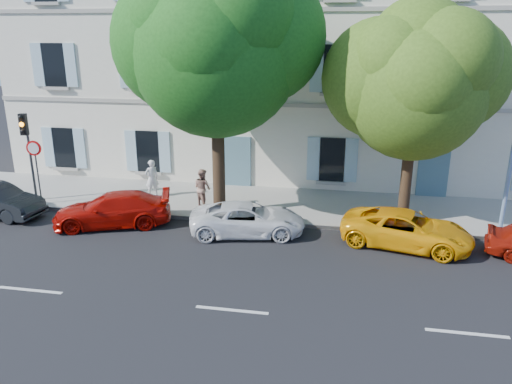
% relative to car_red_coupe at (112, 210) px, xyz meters
% --- Properties ---
extents(ground, '(90.00, 90.00, 0.00)m').
position_rel_car_red_coupe_xyz_m(ground, '(5.88, -1.17, -0.64)').
color(ground, black).
extents(sidewalk, '(36.00, 4.50, 0.15)m').
position_rel_car_red_coupe_xyz_m(sidewalk, '(5.88, 3.28, -0.56)').
color(sidewalk, '#A09E96').
rests_on(sidewalk, ground).
extents(kerb, '(36.00, 0.16, 0.16)m').
position_rel_car_red_coupe_xyz_m(kerb, '(5.88, 1.11, -0.56)').
color(kerb, '#9E998E').
rests_on(kerb, ground).
extents(building, '(28.00, 7.00, 12.00)m').
position_rel_car_red_coupe_xyz_m(building, '(5.88, 9.03, 5.36)').
color(building, silver).
rests_on(building, ground).
extents(car_red_coupe, '(4.74, 3.11, 1.28)m').
position_rel_car_red_coupe_xyz_m(car_red_coupe, '(0.00, 0.00, 0.00)').
color(car_red_coupe, '#A70B04').
rests_on(car_red_coupe, ground).
extents(car_white_coupe, '(4.48, 2.65, 1.17)m').
position_rel_car_red_coupe_xyz_m(car_white_coupe, '(5.26, 0.10, -0.05)').
color(car_white_coupe, white).
rests_on(car_white_coupe, ground).
extents(car_yellow_supercar, '(4.78, 2.98, 1.23)m').
position_rel_car_red_coupe_xyz_m(car_yellow_supercar, '(10.89, 0.04, -0.02)').
color(car_yellow_supercar, '#FFAE0A').
rests_on(car_yellow_supercar, ground).
extents(tree_left, '(6.26, 6.26, 9.71)m').
position_rel_car_red_coupe_xyz_m(tree_left, '(3.80, 1.65, 5.76)').
color(tree_left, '#3A2819').
rests_on(tree_left, sidewalk).
extents(tree_right, '(5.12, 5.12, 7.89)m').
position_rel_car_red_coupe_xyz_m(tree_right, '(10.94, 1.94, 4.57)').
color(tree_right, '#3A2819').
rests_on(tree_right, sidewalk).
extents(traffic_light, '(0.33, 0.43, 3.77)m').
position_rel_car_red_coupe_xyz_m(traffic_light, '(-4.45, 1.70, 2.24)').
color(traffic_light, '#383A3D').
rests_on(traffic_light, sidewalk).
extents(road_sign, '(0.63, 0.12, 2.73)m').
position_rel_car_red_coupe_xyz_m(road_sign, '(-3.93, 1.38, 1.48)').
color(road_sign, '#383A3D').
rests_on(road_sign, sidewalk).
extents(pedestrian_a, '(0.72, 0.70, 1.66)m').
position_rel_car_red_coupe_xyz_m(pedestrian_a, '(0.36, 3.17, 0.34)').
color(pedestrian_a, silver).
rests_on(pedestrian_a, sidewalk).
extents(pedestrian_b, '(1.00, 0.95, 1.63)m').
position_rel_car_red_coupe_xyz_m(pedestrian_b, '(2.93, 2.26, 0.33)').
color(pedestrian_b, tan).
rests_on(pedestrian_b, sidewalk).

